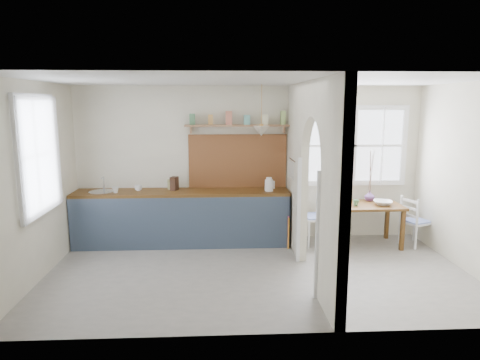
{
  "coord_description": "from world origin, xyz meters",
  "views": [
    {
      "loc": [
        -0.53,
        -5.57,
        2.31
      ],
      "look_at": [
        -0.22,
        0.54,
        1.21
      ],
      "focal_mm": 32.0,
      "sensor_mm": 36.0,
      "label": 1
    }
  ],
  "objects_px": {
    "chair_left": "(317,216)",
    "kettle": "(269,184)",
    "dining_table": "(365,224)",
    "vase": "(370,196)",
    "chair_right": "(416,221)"
  },
  "relations": [
    {
      "from": "kettle",
      "to": "dining_table",
      "type": "bearing_deg",
      "value": 10.87
    },
    {
      "from": "chair_right",
      "to": "chair_left",
      "type": "bearing_deg",
      "value": 62.23
    },
    {
      "from": "chair_left",
      "to": "kettle",
      "type": "xyz_separation_m",
      "value": [
        -0.8,
        0.04,
        0.53
      ]
    },
    {
      "from": "kettle",
      "to": "vase",
      "type": "height_order",
      "value": "kettle"
    },
    {
      "from": "dining_table",
      "to": "vase",
      "type": "relative_size",
      "value": 6.33
    },
    {
      "from": "kettle",
      "to": "vase",
      "type": "relative_size",
      "value": 1.26
    },
    {
      "from": "kettle",
      "to": "vase",
      "type": "distance_m",
      "value": 1.73
    },
    {
      "from": "chair_left",
      "to": "kettle",
      "type": "relative_size",
      "value": 4.32
    },
    {
      "from": "dining_table",
      "to": "chair_left",
      "type": "height_order",
      "value": "chair_left"
    },
    {
      "from": "dining_table",
      "to": "vase",
      "type": "distance_m",
      "value": 0.5
    },
    {
      "from": "chair_right",
      "to": "kettle",
      "type": "distance_m",
      "value": 2.49
    },
    {
      "from": "chair_left",
      "to": "vase",
      "type": "xyz_separation_m",
      "value": [
        0.91,
        0.13,
        0.3
      ]
    },
    {
      "from": "chair_left",
      "to": "kettle",
      "type": "height_order",
      "value": "kettle"
    },
    {
      "from": "chair_right",
      "to": "dining_table",
      "type": "bearing_deg",
      "value": 63.16
    },
    {
      "from": "dining_table",
      "to": "kettle",
      "type": "xyz_separation_m",
      "value": [
        -1.59,
        0.13,
        0.66
      ]
    }
  ]
}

